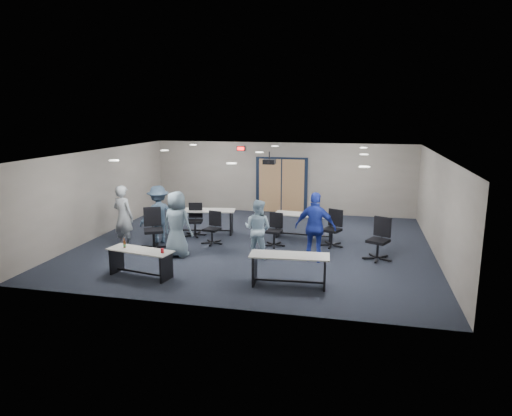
% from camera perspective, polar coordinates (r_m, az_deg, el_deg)
% --- Properties ---
extents(floor, '(10.00, 10.00, 0.00)m').
position_cam_1_polar(floor, '(13.51, -0.05, -4.56)').
color(floor, black).
rests_on(floor, ground).
extents(back_wall, '(10.00, 0.04, 2.70)m').
position_cam_1_polar(back_wall, '(17.55, 3.23, 3.78)').
color(back_wall, gray).
rests_on(back_wall, floor).
extents(front_wall, '(10.00, 0.04, 2.70)m').
position_cam_1_polar(front_wall, '(8.98, -6.49, -4.24)').
color(front_wall, gray).
rests_on(front_wall, floor).
extents(left_wall, '(0.04, 9.00, 2.70)m').
position_cam_1_polar(left_wall, '(15.10, -18.90, 1.81)').
color(left_wall, gray).
rests_on(left_wall, floor).
extents(right_wall, '(0.04, 9.00, 2.70)m').
position_cam_1_polar(right_wall, '(13.04, 21.89, 0.07)').
color(right_wall, gray).
rests_on(right_wall, floor).
extents(ceiling, '(10.00, 9.00, 0.04)m').
position_cam_1_polar(ceiling, '(13.01, -0.05, 6.92)').
color(ceiling, white).
rests_on(ceiling, back_wall).
extents(double_door, '(2.00, 0.07, 2.20)m').
position_cam_1_polar(double_door, '(17.56, 3.20, 2.79)').
color(double_door, black).
rests_on(double_door, back_wall).
extents(exit_sign, '(0.32, 0.07, 0.18)m').
position_cam_1_polar(exit_sign, '(17.71, -1.91, 7.44)').
color(exit_sign, black).
rests_on(exit_sign, back_wall).
extents(ceiling_projector, '(0.35, 0.32, 0.37)m').
position_cam_1_polar(ceiling_projector, '(13.46, 1.67, 5.82)').
color(ceiling_projector, black).
rests_on(ceiling_projector, ceiling).
extents(ceiling_can_lights, '(6.24, 5.74, 0.02)m').
position_cam_1_polar(ceiling_can_lights, '(13.25, 0.19, 6.88)').
color(ceiling_can_lights, white).
rests_on(ceiling_can_lights, ceiling).
extents(table_front_left, '(1.68, 0.82, 0.90)m').
position_cam_1_polar(table_front_left, '(11.18, -14.24, -6.06)').
color(table_front_left, beige).
rests_on(table_front_left, floor).
extents(table_front_right, '(1.81, 0.72, 0.72)m').
position_cam_1_polar(table_front_right, '(10.30, 4.18, -7.06)').
color(table_front_right, beige).
rests_on(table_front_right, floor).
extents(table_back_left, '(2.00, 0.97, 0.78)m').
position_cam_1_polar(table_back_left, '(14.66, -6.42, -1.17)').
color(table_back_left, beige).
rests_on(table_back_left, floor).
extents(table_back_right, '(1.91, 0.77, 0.76)m').
position_cam_1_polar(table_back_right, '(14.14, 6.09, -1.71)').
color(table_back_right, beige).
rests_on(table_back_right, floor).
extents(chair_back_a, '(0.77, 0.77, 1.02)m').
position_cam_1_polar(chair_back_a, '(14.43, -7.65, -1.50)').
color(chair_back_a, black).
rests_on(chair_back_a, floor).
extents(chair_back_b, '(0.71, 0.71, 0.96)m').
position_cam_1_polar(chair_back_b, '(13.51, -5.53, -2.51)').
color(chair_back_b, black).
rests_on(chair_back_b, floor).
extents(chair_back_c, '(0.67, 0.67, 0.96)m').
position_cam_1_polar(chair_back_c, '(13.24, 2.28, -2.77)').
color(chair_back_c, black).
rests_on(chair_back_c, floor).
extents(chair_back_d, '(0.88, 0.88, 1.06)m').
position_cam_1_polar(chair_back_d, '(13.37, 9.44, -2.54)').
color(chair_back_d, black).
rests_on(chair_back_d, floor).
extents(chair_loose_left, '(1.00, 1.00, 1.17)m').
position_cam_1_polar(chair_loose_left, '(13.25, -12.71, -2.57)').
color(chair_loose_left, black).
rests_on(chair_loose_left, floor).
extents(chair_loose_right, '(0.94, 0.94, 1.12)m').
position_cam_1_polar(chair_loose_right, '(12.41, 15.02, -3.79)').
color(chair_loose_right, black).
rests_on(chair_loose_right, floor).
extents(person_gray, '(0.75, 0.59, 1.83)m').
position_cam_1_polar(person_gray, '(13.47, -16.26, -1.08)').
color(person_gray, '#979EA5').
rests_on(person_gray, floor).
extents(person_plaid, '(0.97, 0.74, 1.78)m').
position_cam_1_polar(person_plaid, '(12.40, -9.85, -2.00)').
color(person_plaid, slate).
rests_on(person_plaid, floor).
extents(person_lightblue, '(0.88, 0.76, 1.58)m').
position_cam_1_polar(person_lightblue, '(12.14, 0.22, -2.61)').
color(person_lightblue, '#ABCCE2').
rests_on(person_lightblue, floor).
extents(person_navy, '(1.12, 0.59, 1.83)m').
position_cam_1_polar(person_navy, '(11.88, 7.44, -2.41)').
color(person_navy, '#1C2E9C').
rests_on(person_navy, floor).
extents(person_back, '(1.27, 1.19, 1.72)m').
position_cam_1_polar(person_back, '(13.78, -12.09, -0.80)').
color(person_back, '#364B62').
rests_on(person_back, floor).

